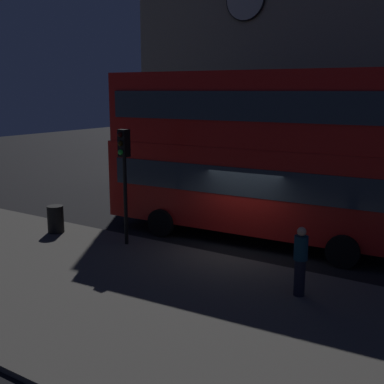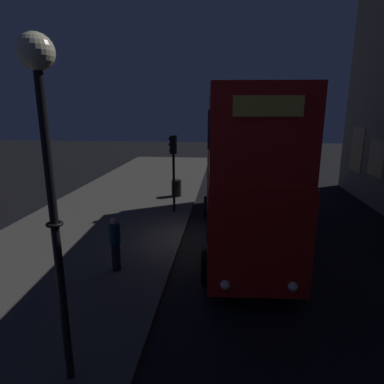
% 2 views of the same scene
% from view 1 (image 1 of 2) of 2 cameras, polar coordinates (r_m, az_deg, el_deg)
% --- Properties ---
extents(ground_plane, '(80.00, 80.00, 0.00)m').
position_cam_1_polar(ground_plane, '(15.69, 5.46, -6.95)').
color(ground_plane, black).
extents(sidewalk_slab, '(44.00, 7.59, 0.12)m').
position_cam_1_polar(sidewalk_slab, '(12.11, -4.78, -12.42)').
color(sidewalk_slab, '#4C4944').
rests_on(sidewalk_slab, ground).
extents(building_with_clock, '(12.98, 9.17, 14.60)m').
position_cam_1_polar(building_with_clock, '(28.52, 10.73, 16.13)').
color(building_with_clock, tan).
rests_on(building_with_clock, ground).
extents(double_decker_bus, '(10.33, 3.24, 5.58)m').
position_cam_1_polar(double_decker_bus, '(16.51, 6.91, 4.94)').
color(double_decker_bus, red).
rests_on(double_decker_bus, ground).
extents(traffic_light_near_kerb, '(0.34, 0.38, 3.69)m').
position_cam_1_polar(traffic_light_near_kerb, '(15.60, -7.84, 3.40)').
color(traffic_light_near_kerb, black).
rests_on(traffic_light_near_kerb, sidewalk_slab).
extents(pedestrian, '(0.33, 0.33, 1.71)m').
position_cam_1_polar(pedestrian, '(12.20, 12.38, -7.71)').
color(pedestrian, black).
rests_on(pedestrian, sidewalk_slab).
extents(litter_bin, '(0.56, 0.56, 0.94)m').
position_cam_1_polar(litter_bin, '(17.86, -15.45, -3.03)').
color(litter_bin, black).
rests_on(litter_bin, sidewalk_slab).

